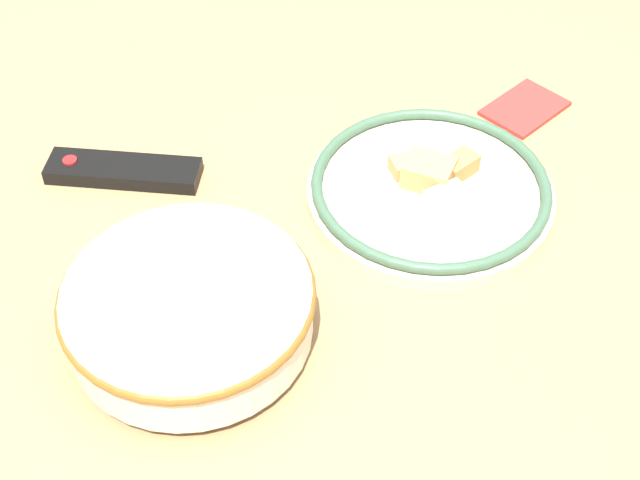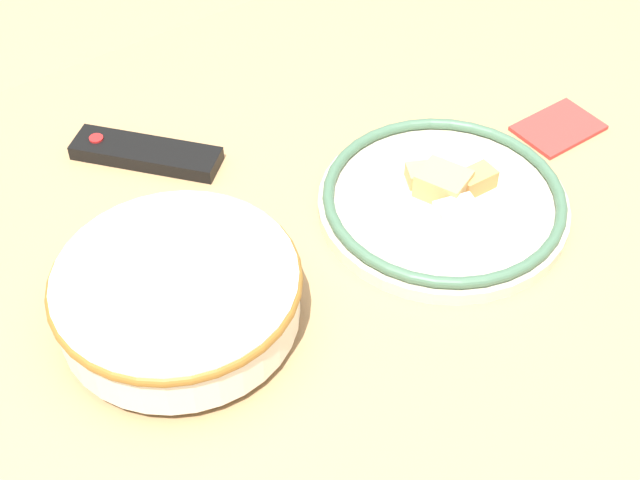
{
  "view_description": "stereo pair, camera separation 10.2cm",
  "coord_description": "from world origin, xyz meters",
  "views": [
    {
      "loc": [
        -0.6,
        -0.54,
        1.5
      ],
      "look_at": [
        -0.11,
        -0.02,
        0.77
      ],
      "focal_mm": 50.0,
      "sensor_mm": 36.0,
      "label": 1
    },
    {
      "loc": [
        -0.53,
        -0.6,
        1.5
      ],
      "look_at": [
        -0.11,
        -0.02,
        0.77
      ],
      "focal_mm": 50.0,
      "sensor_mm": 36.0,
      "label": 2
    }
  ],
  "objects": [
    {
      "name": "folded_napkin",
      "position": [
        0.3,
        -0.01,
        0.74
      ],
      "size": [
        0.11,
        0.08,
        0.01
      ],
      "color": "#B2332D",
      "rests_on": "dining_table"
    },
    {
      "name": "noodle_bowl",
      "position": [
        -0.29,
        -0.01,
        0.78
      ],
      "size": [
        0.27,
        0.27,
        0.08
      ],
      "color": "silver",
      "rests_on": "dining_table"
    },
    {
      "name": "tv_remote",
      "position": [
        -0.19,
        0.26,
        0.74
      ],
      "size": [
        0.17,
        0.19,
        0.02
      ],
      "rotation": [
        0.0,
        0.0,
        0.7
      ],
      "color": "black",
      "rests_on": "dining_table"
    },
    {
      "name": "food_plate",
      "position": [
        0.06,
        -0.04,
        0.75
      ],
      "size": [
        0.31,
        0.31,
        0.05
      ],
      "color": "beige",
      "rests_on": "dining_table"
    },
    {
      "name": "dining_table",
      "position": [
        0.0,
        0.0,
        0.66
      ],
      "size": [
        1.37,
        1.04,
        0.73
      ],
      "color": "tan",
      "rests_on": "ground_plane"
    }
  ]
}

